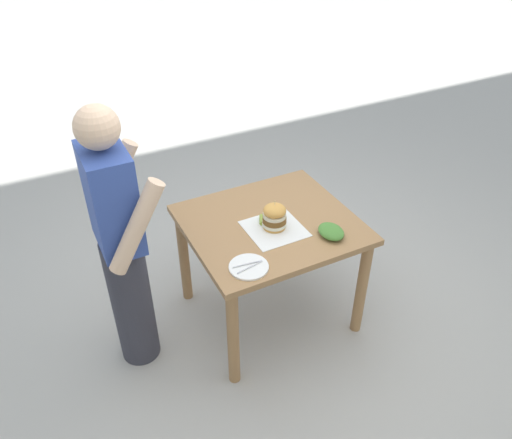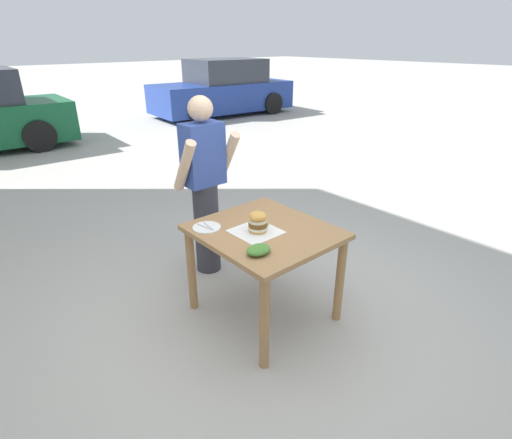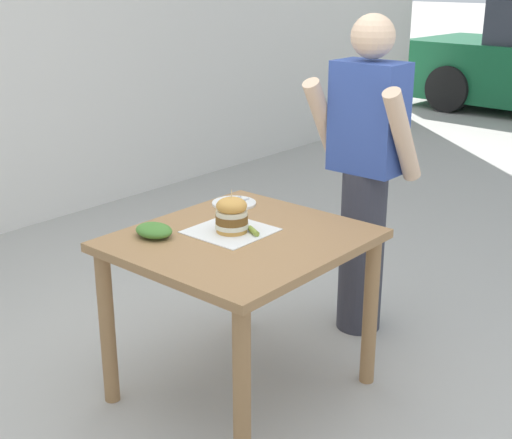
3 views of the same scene
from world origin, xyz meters
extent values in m
plane|color=#ADAAA3|center=(0.00, 0.00, 0.00)|extent=(80.00, 80.00, 0.00)
cube|color=#9E7247|center=(0.00, 0.00, 0.76)|extent=(0.93, 1.03, 0.04)
cylinder|color=#9E7247|center=(-0.40, -0.45, 0.37)|extent=(0.07, 0.07, 0.74)
cylinder|color=#9E7247|center=(0.40, -0.45, 0.37)|extent=(0.07, 0.07, 0.74)
cylinder|color=#9E7247|center=(-0.40, 0.45, 0.37)|extent=(0.07, 0.07, 0.74)
cylinder|color=#9E7247|center=(0.40, 0.45, 0.37)|extent=(0.07, 0.07, 0.74)
cube|color=white|center=(-0.08, 0.01, 0.78)|extent=(0.34, 0.34, 0.00)
cylinder|color=gold|center=(-0.06, 0.01, 0.80)|extent=(0.14, 0.14, 0.02)
cylinder|color=beige|center=(-0.06, 0.01, 0.82)|extent=(0.15, 0.15, 0.02)
cylinder|color=brown|center=(-0.06, 0.01, 0.85)|extent=(0.14, 0.14, 0.04)
cylinder|color=beige|center=(-0.06, 0.01, 0.87)|extent=(0.14, 0.14, 0.02)
ellipsoid|color=gold|center=(-0.06, 0.01, 0.91)|extent=(0.14, 0.14, 0.07)
cylinder|color=#D1B77F|center=(-0.06, 0.01, 0.95)|extent=(0.00, 0.00, 0.05)
cylinder|color=#8EA83D|center=(0.03, 0.05, 0.80)|extent=(0.09, 0.06, 0.02)
cylinder|color=white|center=(-0.32, 0.31, 0.79)|extent=(0.22, 0.22, 0.01)
cylinder|color=silver|center=(-0.34, 0.31, 0.80)|extent=(0.04, 0.17, 0.01)
cylinder|color=silver|center=(-0.31, 0.31, 0.80)|extent=(0.03, 0.17, 0.01)
ellipsoid|color=#477F33|center=(-0.28, -0.25, 0.81)|extent=(0.18, 0.14, 0.06)
cylinder|color=#33333D|center=(0.06, 0.90, 0.45)|extent=(0.24, 0.24, 0.90)
cube|color=#334C9E|center=(0.06, 0.90, 1.18)|extent=(0.36, 0.22, 0.56)
sphere|color=beige|center=(0.06, 0.90, 1.58)|extent=(0.22, 0.22, 0.22)
cylinder|color=beige|center=(-0.17, 0.84, 1.13)|extent=(0.09, 0.34, 0.50)
cylinder|color=beige|center=(0.29, 0.84, 1.13)|extent=(0.09, 0.34, 0.50)
cylinder|color=black|center=(-2.49, 7.12, 0.32)|extent=(0.65, 0.25, 0.64)
cylinder|color=black|center=(-2.40, 8.74, 0.32)|extent=(0.65, 0.25, 0.64)
cube|color=black|center=(-8.20, 8.06, 0.54)|extent=(4.25, 1.83, 0.80)
cube|color=#2D333D|center=(-8.05, 8.06, 1.27)|extent=(2.15, 1.62, 0.66)
cylinder|color=black|center=(-9.53, 7.30, 0.32)|extent=(0.65, 0.24, 0.64)
cylinder|color=black|center=(-9.48, 8.91, 0.32)|extent=(0.65, 0.24, 0.64)
cylinder|color=black|center=(-6.93, 7.22, 0.32)|extent=(0.65, 0.24, 0.64)
cylinder|color=black|center=(-6.88, 8.83, 0.32)|extent=(0.65, 0.24, 0.64)
camera|label=1|loc=(-2.18, 1.21, 2.58)|focal=35.00mm
camera|label=2|loc=(-1.86, -2.05, 2.12)|focal=28.00mm
camera|label=3|loc=(1.96, -2.18, 1.89)|focal=50.00mm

